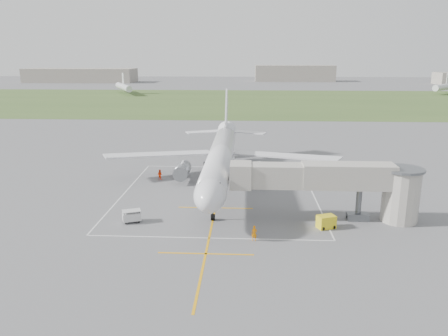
# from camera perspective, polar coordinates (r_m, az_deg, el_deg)

# --- Properties ---
(ground) EXTENTS (700.00, 700.00, 0.00)m
(ground) POSITION_cam_1_polar(r_m,az_deg,el_deg) (68.43, -0.52, -2.39)
(ground) COLOR #58585A
(ground) RESTS_ON ground
(grass_strip) EXTENTS (700.00, 120.00, 0.02)m
(grass_strip) POSITION_cam_1_polar(r_m,az_deg,el_deg) (196.37, 1.85, 8.75)
(grass_strip) COLOR #3C5625
(grass_strip) RESTS_ON ground
(apron_markings) EXTENTS (28.20, 60.00, 0.01)m
(apron_markings) POSITION_cam_1_polar(r_m,az_deg,el_deg) (62.89, -0.85, -3.93)
(apron_markings) COLOR orange
(apron_markings) RESTS_ON ground
(airliner) EXTENTS (38.93, 46.75, 13.52)m
(airliner) POSITION_cam_1_polar(r_m,az_deg,el_deg) (68.00, -0.49, 1.34)
(airliner) COLOR silver
(airliner) RESTS_ON ground
(jet_bridge) EXTENTS (23.40, 5.00, 7.20)m
(jet_bridge) POSITION_cam_1_polar(r_m,az_deg,el_deg) (55.25, 15.08, -1.94)
(jet_bridge) COLOR #99968A
(jet_bridge) RESTS_ON ground
(gpu_unit) EXTENTS (2.41, 2.04, 1.55)m
(gpu_unit) POSITION_cam_1_polar(r_m,az_deg,el_deg) (53.52, 13.21, -6.87)
(gpu_unit) COLOR yellow
(gpu_unit) RESTS_ON ground
(baggage_cart) EXTENTS (2.52, 2.02, 1.53)m
(baggage_cart) POSITION_cam_1_polar(r_m,az_deg,el_deg) (55.03, -11.96, -6.17)
(baggage_cart) COLOR silver
(baggage_cart) RESTS_ON ground
(ramp_worker_nose) EXTENTS (0.70, 0.53, 1.74)m
(ramp_worker_nose) POSITION_cam_1_polar(r_m,az_deg,el_deg) (48.80, 3.97, -8.51)
(ramp_worker_nose) COLOR orange
(ramp_worker_nose) RESTS_ON ground
(ramp_worker_wing) EXTENTS (1.02, 0.90, 1.74)m
(ramp_worker_wing) POSITION_cam_1_polar(r_m,az_deg,el_deg) (72.45, -8.38, -0.86)
(ramp_worker_wing) COLOR #FF3608
(ramp_worker_wing) RESTS_ON ground
(distant_hangars) EXTENTS (345.00, 49.00, 12.00)m
(distant_hangars) POSITION_cam_1_polar(r_m,az_deg,el_deg) (331.45, -0.48, 12.04)
(distant_hangars) COLOR gray
(distant_hangars) RESTS_ON ground
(distant_aircraft) EXTENTS (191.00, 39.93, 8.85)m
(distant_aircraft) POSITION_cam_1_polar(r_m,az_deg,el_deg) (235.77, 8.15, 10.47)
(distant_aircraft) COLOR silver
(distant_aircraft) RESTS_ON ground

